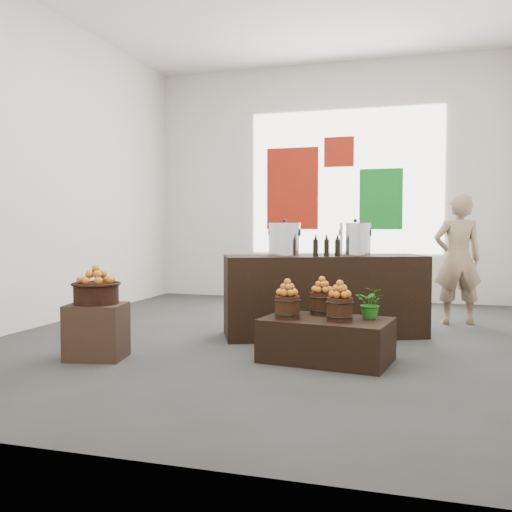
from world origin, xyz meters
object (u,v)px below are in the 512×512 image
(stock_pot_left, at_px, (284,240))
(shopper, at_px, (458,259))
(display_table, at_px, (326,340))
(crate, at_px, (97,331))
(counter, at_px, (324,296))
(stock_pot_center, at_px, (355,240))
(wicker_basket, at_px, (96,294))

(stock_pot_left, relative_size, shopper, 0.21)
(display_table, relative_size, stock_pot_left, 3.31)
(crate, distance_m, counter, 2.55)
(display_table, xyz_separation_m, stock_pot_left, (-0.65, 1.03, 0.90))
(stock_pot_left, distance_m, stock_pot_center, 0.82)
(display_table, distance_m, stock_pot_center, 1.63)
(shopper, bearing_deg, display_table, 48.28)
(counter, height_order, shopper, shopper)
(display_table, xyz_separation_m, stock_pot_center, (0.10, 1.35, 0.90))
(crate, relative_size, stock_pot_left, 1.50)
(display_table, bearing_deg, wicker_basket, -157.89)
(wicker_basket, distance_m, stock_pot_left, 2.17)
(display_table, height_order, counter, counter)
(stock_pot_center, bearing_deg, wicker_basket, -139.55)
(counter, xyz_separation_m, stock_pot_left, (-0.42, -0.18, 0.63))
(wicker_basket, relative_size, stock_pot_left, 1.20)
(shopper, bearing_deg, stock_pot_center, 29.17)
(display_table, bearing_deg, stock_pot_left, 130.66)
(stock_pot_left, height_order, shopper, shopper)
(stock_pot_center, bearing_deg, display_table, -94.12)
(shopper, bearing_deg, wicker_basket, 27.03)
(display_table, bearing_deg, stock_pot_center, 94.11)
(stock_pot_left, bearing_deg, stock_pot_center, 23.36)
(crate, xyz_separation_m, counter, (1.87, 1.73, 0.20))
(crate, relative_size, shopper, 0.31)
(crate, distance_m, stock_pot_center, 3.00)
(counter, distance_m, stock_pot_center, 0.73)
(crate, height_order, counter, counter)
(wicker_basket, xyz_separation_m, display_table, (2.10, 0.52, -0.42))
(display_table, bearing_deg, crate, -157.89)
(display_table, bearing_deg, counter, 109.04)
(counter, bearing_deg, stock_pot_center, 0.00)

